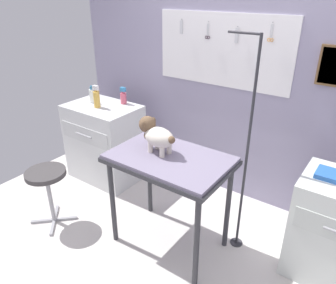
% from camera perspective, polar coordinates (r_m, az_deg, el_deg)
% --- Properties ---
extents(ground, '(4.40, 4.00, 0.04)m').
position_cam_1_polar(ground, '(2.94, -1.00, -19.93)').
color(ground, silver).
extents(rear_wall_panel, '(4.00, 0.09, 2.30)m').
position_cam_1_polar(rear_wall_panel, '(3.30, 12.33, 9.00)').
color(rear_wall_panel, '#9089A6').
rests_on(rear_wall_panel, ground).
extents(grooming_table, '(0.96, 0.63, 0.88)m').
position_cam_1_polar(grooming_table, '(2.58, 0.29, -4.41)').
color(grooming_table, '#2D2D33').
rests_on(grooming_table, ground).
extents(grooming_arm, '(0.30, 0.11, 1.81)m').
position_cam_1_polar(grooming_arm, '(2.61, 13.53, -3.18)').
color(grooming_arm, '#2D2D33').
rests_on(grooming_arm, ground).
extents(dog, '(0.38, 0.21, 0.28)m').
position_cam_1_polar(dog, '(2.55, -2.19, 1.35)').
color(dog, silver).
rests_on(dog, grooming_table).
extents(counter_left, '(0.80, 0.58, 0.90)m').
position_cam_1_polar(counter_left, '(3.82, -11.13, -0.03)').
color(counter_left, silver).
rests_on(counter_left, ground).
extents(stool, '(0.37, 0.37, 0.57)m').
position_cam_1_polar(stool, '(3.19, -20.71, -6.37)').
color(stool, '#9E9EA3').
rests_on(stool, ground).
extents(pump_bottle_white, '(0.07, 0.07, 0.19)m').
position_cam_1_polar(pump_bottle_white, '(3.65, -7.92, 7.94)').
color(pump_bottle_white, '#D3566E').
rests_on(pump_bottle_white, counter_left).
extents(shampoo_bottle, '(0.07, 0.07, 0.24)m').
position_cam_1_polar(shampoo_bottle, '(3.58, -12.55, 7.63)').
color(shampoo_bottle, gold).
rests_on(shampoo_bottle, counter_left).
extents(spray_bottle_tall, '(0.05, 0.05, 0.20)m').
position_cam_1_polar(spray_bottle_tall, '(3.75, -13.39, 7.99)').
color(spray_bottle_tall, white).
rests_on(spray_bottle_tall, counter_left).
extents(supply_tray, '(0.24, 0.18, 0.04)m').
position_cam_1_polar(supply_tray, '(2.62, 27.35, -5.34)').
color(supply_tray, blue).
rests_on(supply_tray, cabinet_right).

